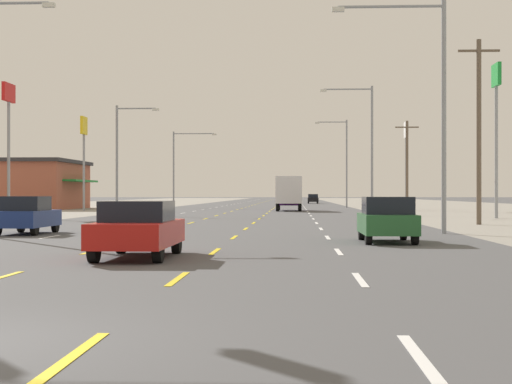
{
  "coord_description": "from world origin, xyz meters",
  "views": [
    {
      "loc": [
        3.99,
        -8.8,
        1.65
      ],
      "look_at": [
        0.94,
        57.52,
        1.77
      ],
      "focal_mm": 57.85,
      "sensor_mm": 36.0,
      "label": 1
    }
  ],
  "objects_px": {
    "hatchback_far_right_farther": "(313,199)",
    "streetlight_right_row_1": "(367,140)",
    "sedan_center_turn_nearest": "(138,228)",
    "streetlight_left_row_2": "(179,162)",
    "pole_sign_right_row_2": "(406,145)",
    "streetlight_left_row_1": "(121,151)",
    "streetlight_right_row_0": "(431,97)",
    "hatchback_inner_right_far": "(289,199)",
    "pole_sign_left_row_2": "(84,141)",
    "hatchback_far_right_near": "(387,219)",
    "pole_sign_right_row_1": "(496,105)",
    "hatchback_far_left_mid": "(27,215)",
    "pole_sign_left_row_1": "(9,116)",
    "box_truck_inner_right_midfar": "(289,191)"
  },
  "relations": [
    {
      "from": "hatchback_far_right_farther",
      "to": "streetlight_right_row_1",
      "type": "distance_m",
      "value": 69.51
    },
    {
      "from": "sedan_center_turn_nearest",
      "to": "streetlight_left_row_2",
      "type": "relative_size",
      "value": 0.5
    },
    {
      "from": "pole_sign_right_row_2",
      "to": "streetlight_left_row_1",
      "type": "xyz_separation_m",
      "value": [
        -24.83,
        -16.23,
        -1.44
      ]
    },
    {
      "from": "streetlight_right_row_0",
      "to": "sedan_center_turn_nearest",
      "type": "bearing_deg",
      "value": -126.19
    },
    {
      "from": "hatchback_inner_right_far",
      "to": "pole_sign_left_row_2",
      "type": "bearing_deg",
      "value": -114.05
    },
    {
      "from": "hatchback_far_right_near",
      "to": "hatchback_inner_right_far",
      "type": "relative_size",
      "value": 1.0
    },
    {
      "from": "streetlight_right_row_1",
      "to": "streetlight_left_row_2",
      "type": "xyz_separation_m",
      "value": [
        -19.27,
        31.1,
        -0.51
      ]
    },
    {
      "from": "pole_sign_right_row_2",
      "to": "streetlight_right_row_0",
      "type": "bearing_deg",
      "value": -96.49
    },
    {
      "from": "streetlight_right_row_0",
      "to": "streetlight_left_row_2",
      "type": "relative_size",
      "value": 1.08
    },
    {
      "from": "sedan_center_turn_nearest",
      "to": "streetlight_left_row_1",
      "type": "distance_m",
      "value": 45.56
    },
    {
      "from": "pole_sign_right_row_1",
      "to": "hatchback_far_left_mid",
      "type": "bearing_deg",
      "value": -137.89
    },
    {
      "from": "hatchback_inner_right_far",
      "to": "hatchback_far_right_farther",
      "type": "height_order",
      "value": "same"
    },
    {
      "from": "hatchback_far_right_farther",
      "to": "streetlight_left_row_1",
      "type": "distance_m",
      "value": 71.43
    },
    {
      "from": "hatchback_far_right_near",
      "to": "streetlight_left_row_2",
      "type": "xyz_separation_m",
      "value": [
        -16.66,
        68.38,
        4.55
      ]
    },
    {
      "from": "hatchback_far_left_mid",
      "to": "pole_sign_right_row_1",
      "type": "xyz_separation_m",
      "value": [
        24.21,
        21.89,
        6.67
      ]
    },
    {
      "from": "streetlight_right_row_0",
      "to": "streetlight_left_row_2",
      "type": "xyz_separation_m",
      "value": [
        -19.16,
        62.21,
        -0.3
      ]
    },
    {
      "from": "streetlight_right_row_0",
      "to": "hatchback_far_left_mid",
      "type": "bearing_deg",
      "value": -176.33
    },
    {
      "from": "sedan_center_turn_nearest",
      "to": "streetlight_left_row_2",
      "type": "distance_m",
      "value": 76.13
    },
    {
      "from": "hatchback_inner_right_far",
      "to": "streetlight_right_row_0",
      "type": "distance_m",
      "value": 85.64
    },
    {
      "from": "pole_sign_left_row_1",
      "to": "streetlight_right_row_1",
      "type": "bearing_deg",
      "value": 14.47
    },
    {
      "from": "hatchback_far_right_near",
      "to": "pole_sign_left_row_1",
      "type": "distance_m",
      "value": 39.15
    },
    {
      "from": "hatchback_far_left_mid",
      "to": "pole_sign_left_row_1",
      "type": "distance_m",
      "value": 27.91
    },
    {
      "from": "pole_sign_left_row_1",
      "to": "hatchback_far_left_mid",
      "type": "bearing_deg",
      "value": -69.12
    },
    {
      "from": "hatchback_far_left_mid",
      "to": "hatchback_far_right_farther",
      "type": "xyz_separation_m",
      "value": [
        13.99,
        101.44,
        0.0
      ]
    },
    {
      "from": "sedan_center_turn_nearest",
      "to": "box_truck_inner_right_midfar",
      "type": "distance_m",
      "value": 57.2
    },
    {
      "from": "hatchback_far_left_mid",
      "to": "box_truck_inner_right_midfar",
      "type": "distance_m",
      "value": 46.15
    },
    {
      "from": "streetlight_right_row_0",
      "to": "streetlight_left_row_1",
      "type": "height_order",
      "value": "streetlight_right_row_0"
    },
    {
      "from": "box_truck_inner_right_midfar",
      "to": "pole_sign_right_row_1",
      "type": "distance_m",
      "value": 27.47
    },
    {
      "from": "pole_sign_left_row_1",
      "to": "streetlight_right_row_0",
      "type": "bearing_deg",
      "value": -42.87
    },
    {
      "from": "pole_sign_right_row_1",
      "to": "streetlight_left_row_1",
      "type": "relative_size",
      "value": 1.18
    },
    {
      "from": "streetlight_right_row_0",
      "to": "pole_sign_left_row_1",
      "type": "bearing_deg",
      "value": 137.13
    },
    {
      "from": "hatchback_far_right_farther",
      "to": "pole_sign_right_row_2",
      "type": "height_order",
      "value": "pole_sign_right_row_2"
    },
    {
      "from": "sedan_center_turn_nearest",
      "to": "box_truck_inner_right_midfar",
      "type": "relative_size",
      "value": 0.62
    },
    {
      "from": "pole_sign_left_row_2",
      "to": "streetlight_left_row_1",
      "type": "xyz_separation_m",
      "value": [
        5.98,
        -11.46,
        -1.6
      ]
    },
    {
      "from": "hatchback_far_left_mid",
      "to": "hatchback_far_right_farther",
      "type": "bearing_deg",
      "value": 82.15
    },
    {
      "from": "sedan_center_turn_nearest",
      "to": "streetlight_right_row_0",
      "type": "xyz_separation_m",
      "value": [
        9.64,
        13.18,
        4.88
      ]
    },
    {
      "from": "box_truck_inner_right_midfar",
      "to": "streetlight_right_row_1",
      "type": "relative_size",
      "value": 0.71
    },
    {
      "from": "hatchback_inner_right_far",
      "to": "hatchback_far_right_farther",
      "type": "relative_size",
      "value": 1.0
    },
    {
      "from": "pole_sign_left_row_1",
      "to": "sedan_center_turn_nearest",
      "type": "bearing_deg",
      "value": -66.19
    },
    {
      "from": "box_truck_inner_right_midfar",
      "to": "hatchback_inner_right_far",
      "type": "xyz_separation_m",
      "value": [
        -0.24,
        41.37,
        -1.05
      ]
    },
    {
      "from": "sedan_center_turn_nearest",
      "to": "box_truck_inner_right_midfar",
      "type": "bearing_deg",
      "value": 86.46
    },
    {
      "from": "sedan_center_turn_nearest",
      "to": "pole_sign_left_row_1",
      "type": "distance_m",
      "value": 41.5
    },
    {
      "from": "pole_sign_left_row_1",
      "to": "streetlight_right_row_0",
      "type": "height_order",
      "value": "streetlight_right_row_0"
    },
    {
      "from": "hatchback_far_right_near",
      "to": "hatchback_far_right_farther",
      "type": "xyz_separation_m",
      "value": [
        -0.02,
        106.55,
        0.0
      ]
    },
    {
      "from": "hatchback_far_left_mid",
      "to": "pole_sign_left_row_1",
      "type": "relative_size",
      "value": 0.41
    },
    {
      "from": "hatchback_far_right_near",
      "to": "streetlight_right_row_1",
      "type": "relative_size",
      "value": 0.38
    },
    {
      "from": "sedan_center_turn_nearest",
      "to": "hatchback_far_right_farther",
      "type": "distance_m",
      "value": 113.78
    },
    {
      "from": "streetlight_right_row_0",
      "to": "streetlight_left_row_2",
      "type": "bearing_deg",
      "value": 107.12
    },
    {
      "from": "pole_sign_left_row_1",
      "to": "pole_sign_right_row_2",
      "type": "relative_size",
      "value": 1.1
    },
    {
      "from": "hatchback_far_right_near",
      "to": "hatchback_inner_right_far",
      "type": "height_order",
      "value": "same"
    }
  ]
}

